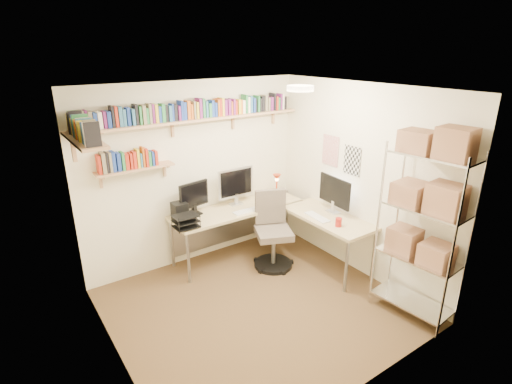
# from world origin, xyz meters

# --- Properties ---
(ground) EXTENTS (3.20, 3.20, 0.00)m
(ground) POSITION_xyz_m (0.00, 0.00, 0.00)
(ground) COLOR #4D3521
(ground) RESTS_ON ground
(room_shell) EXTENTS (3.24, 3.04, 2.52)m
(room_shell) POSITION_xyz_m (0.00, 0.00, 1.55)
(room_shell) COLOR #F1E6C4
(room_shell) RESTS_ON ground
(wall_shelves) EXTENTS (3.12, 1.09, 0.80)m
(wall_shelves) POSITION_xyz_m (-0.42, 1.30, 2.03)
(wall_shelves) COLOR tan
(wall_shelves) RESTS_ON ground
(corner_desk) EXTENTS (2.18, 1.90, 1.30)m
(corner_desk) POSITION_xyz_m (0.57, 0.94, 0.74)
(corner_desk) COLOR tan
(corner_desk) RESTS_ON ground
(office_chair) EXTENTS (0.62, 0.62, 1.06)m
(office_chair) POSITION_xyz_m (0.72, 0.69, 0.45)
(office_chair) COLOR black
(office_chair) RESTS_ON ground
(wire_rack) EXTENTS (0.49, 0.89, 2.19)m
(wire_rack) POSITION_xyz_m (1.36, -1.11, 1.38)
(wire_rack) COLOR silver
(wire_rack) RESTS_ON ground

